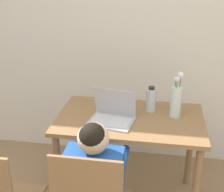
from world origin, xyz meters
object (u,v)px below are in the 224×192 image
(laptop, at_px, (112,114))
(flower_vase, at_px, (176,99))
(water_bottle, at_px, (151,100))
(person_seated, at_px, (96,175))

(laptop, xyz_separation_m, flower_vase, (0.44, 0.14, 0.08))
(flower_vase, height_order, water_bottle, flower_vase)
(laptop, distance_m, water_bottle, 0.33)
(person_seated, height_order, water_bottle, person_seated)
(person_seated, relative_size, water_bottle, 5.09)
(laptop, height_order, water_bottle, laptop)
(person_seated, distance_m, water_bottle, 0.76)
(laptop, height_order, flower_vase, flower_vase)
(person_seated, xyz_separation_m, water_bottle, (0.28, 0.68, 0.21))
(water_bottle, bearing_deg, person_seated, -112.31)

